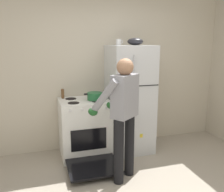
% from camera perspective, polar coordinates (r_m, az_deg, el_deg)
% --- Properties ---
extents(kitchen_wall_back, '(6.00, 0.10, 2.70)m').
position_cam_1_polar(kitchen_wall_back, '(4.28, -2.15, 6.36)').
color(kitchen_wall_back, beige).
rests_on(kitchen_wall_back, ground).
extents(refrigerator, '(0.68, 0.72, 1.74)m').
position_cam_1_polar(refrigerator, '(4.11, 4.03, -0.72)').
color(refrigerator, silver).
rests_on(refrigerator, ground).
extents(stove_range, '(0.76, 1.22, 0.91)m').
position_cam_1_polar(stove_range, '(4.01, -6.22, -7.44)').
color(stove_range, white).
rests_on(stove_range, ground).
extents(person_cook, '(0.65, 0.68, 1.60)m').
position_cam_1_polar(person_cook, '(3.19, 2.39, -3.07)').
color(person_cook, black).
rests_on(person_cook, ground).
extents(red_pot, '(0.33, 0.23, 0.11)m').
position_cam_1_polar(red_pot, '(3.87, -3.99, -0.02)').
color(red_pot, '#236638').
rests_on(red_pot, stove_range).
extents(coffee_mug, '(0.11, 0.08, 0.10)m').
position_cam_1_polar(coffee_mug, '(3.99, 1.54, 12.21)').
color(coffee_mug, silver).
rests_on(coffee_mug, refrigerator).
extents(pepper_mill, '(0.05, 0.05, 0.15)m').
position_cam_1_polar(pepper_mill, '(4.03, -11.19, 0.52)').
color(pepper_mill, brown).
rests_on(pepper_mill, stove_range).
extents(mixing_bowl, '(0.25, 0.25, 0.11)m').
position_cam_1_polar(mixing_bowl, '(4.03, 5.32, 12.28)').
color(mixing_bowl, black).
rests_on(mixing_bowl, refrigerator).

